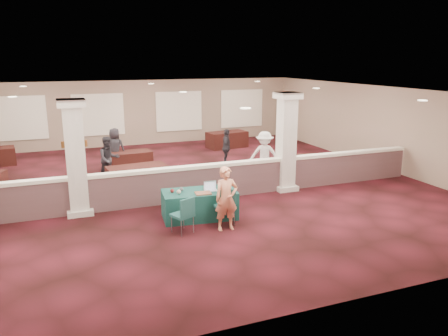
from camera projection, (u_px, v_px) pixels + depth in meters
name	position (u px, v px, depth m)	size (l,w,h in m)	color
ground	(185.00, 187.00, 14.85)	(16.00, 16.00, 0.00)	#46111A
wall_back	(140.00, 113.00, 21.69)	(16.00, 0.04, 3.20)	gray
wall_front	(318.00, 223.00, 7.22)	(16.00, 0.04, 3.20)	gray
wall_right	(379.00, 127.00, 17.24)	(0.04, 16.00, 3.20)	gray
ceiling	(183.00, 92.00, 14.06)	(16.00, 16.00, 0.02)	silver
partition_wall	(199.00, 182.00, 13.35)	(15.60, 0.28, 1.10)	brown
column_left	(75.00, 157.00, 11.87)	(0.72, 0.72, 3.20)	white
column_right	(286.00, 141.00, 14.13)	(0.72, 0.72, 3.20)	white
sconce_left	(63.00, 145.00, 11.68)	(0.12, 0.12, 0.18)	brown
sconce_right	(85.00, 143.00, 11.88)	(0.12, 0.12, 0.18)	brown
near_table	(199.00, 204.00, 11.88)	(1.98, 0.99, 0.76)	#0E3635
conf_chair_main	(225.00, 203.00, 11.32)	(0.50, 0.50, 1.00)	#1E584D
conf_chair_side	(184.00, 212.00, 10.76)	(0.62, 0.62, 0.94)	#1E584D
woman	(226.00, 199.00, 10.95)	(0.59, 0.39, 1.64)	#E29062
far_table_front_center	(138.00, 178.00, 14.48)	(1.93, 0.96, 0.78)	black
far_table_front_right	(298.00, 164.00, 16.62)	(1.60, 0.80, 0.65)	black
far_table_back_center	(130.00, 160.00, 17.20)	(1.67, 0.83, 0.68)	black
far_table_back_right	(227.00, 140.00, 21.25)	(1.91, 0.95, 0.77)	black
attendee_a	(109.00, 159.00, 15.32)	(0.77, 0.43, 1.60)	black
attendee_b	(264.00, 155.00, 15.67)	(1.10, 0.50, 1.72)	silver
attendee_c	(226.00, 148.00, 17.47)	(0.89, 0.42, 1.51)	black
attendee_d	(115.00, 148.00, 17.18)	(0.79, 0.43, 1.60)	black
laptop_base	(211.00, 190.00, 11.81)	(0.34, 0.24, 0.02)	silver
laptop_screen	(210.00, 185.00, 11.89)	(0.34, 0.01, 0.23)	silver
screen_glow	(210.00, 185.00, 11.89)	(0.31, 0.00, 0.20)	#AEB7D1
knitting	(203.00, 193.00, 11.55)	(0.42, 0.31, 0.03)	#B44D1C
yarn_cream	(179.00, 192.00, 11.54)	(0.11, 0.11, 0.11)	beige
yarn_red	(172.00, 191.00, 11.65)	(0.10, 0.10, 0.10)	maroon
yarn_grey	(181.00, 189.00, 11.78)	(0.11, 0.11, 0.11)	#505055
scissors	(226.00, 192.00, 11.68)	(0.12, 0.03, 0.01)	red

